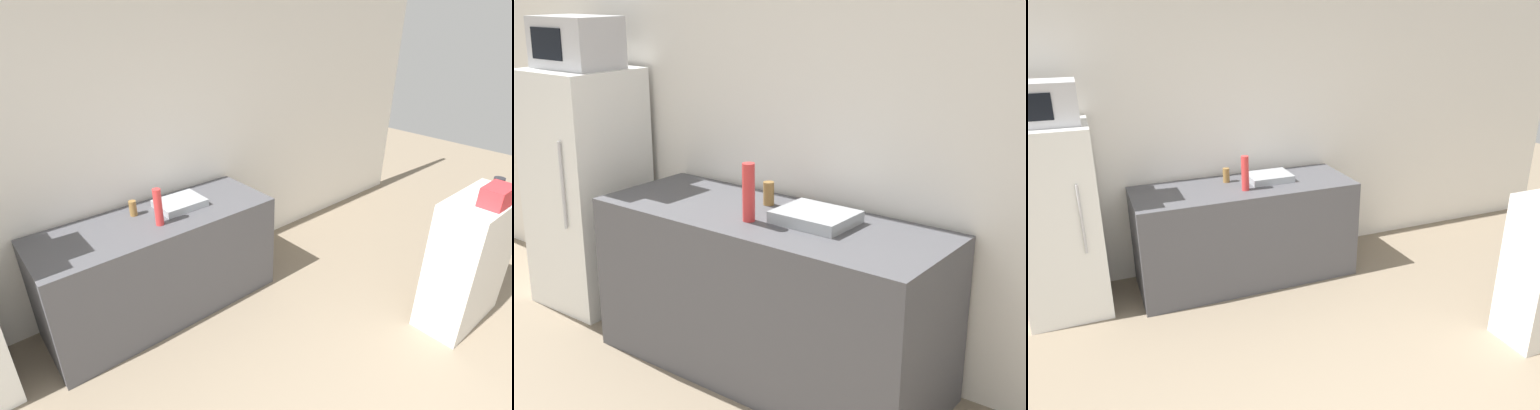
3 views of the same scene
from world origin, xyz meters
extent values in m
cube|color=white|center=(0.00, 3.25, 1.30)|extent=(8.00, 0.06, 2.60)
cube|color=white|center=(-1.39, 2.88, 0.77)|extent=(0.61, 0.59, 1.54)
cylinder|color=#B7B7BC|center=(-1.22, 2.57, 0.88)|extent=(0.02, 0.02, 0.54)
cube|color=#BCBCC1|center=(-1.39, 2.88, 1.69)|extent=(0.51, 0.35, 0.31)
cube|color=black|center=(-1.44, 2.70, 1.69)|extent=(0.28, 0.01, 0.19)
cube|color=#4C4C51|center=(0.12, 2.84, 0.45)|extent=(1.93, 0.71, 0.89)
cube|color=#9EA3A8|center=(0.38, 2.89, 0.92)|extent=(0.38, 0.30, 0.06)
cylinder|color=red|center=(0.09, 2.71, 1.04)|extent=(0.06, 0.06, 0.30)
cylinder|color=olive|center=(0.01, 2.99, 0.96)|extent=(0.06, 0.06, 0.13)
camera|label=1|loc=(-1.10, 0.17, 2.38)|focal=28.00mm
camera|label=2|loc=(2.25, 0.08, 2.04)|focal=50.00mm
camera|label=3|loc=(-1.15, -1.12, 2.27)|focal=35.00mm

